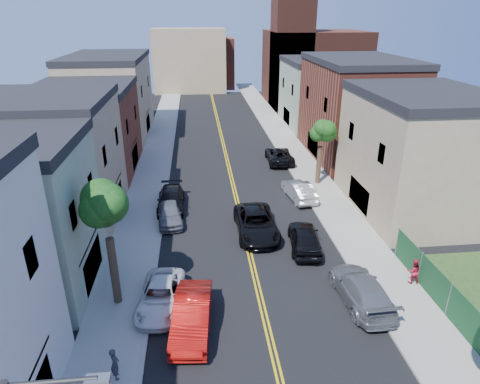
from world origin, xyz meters
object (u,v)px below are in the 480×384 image
object	(u,v)px
black_car_left	(171,200)
pedestrian_left	(115,364)
black_car_right	(305,238)
grey_car_right	(362,290)
red_sedan	(192,315)
white_pickup	(161,296)
pedestrian_right	(414,271)
grey_car_left	(170,213)
black_suv_lane	(256,223)
dark_car_right_far	(279,155)
silver_car_right	(299,190)

from	to	relation	value
black_car_left	pedestrian_left	world-z (taller)	pedestrian_left
black_car_left	black_car_right	distance (m)	11.89
grey_car_right	red_sedan	bearing A→B (deg)	5.21
white_pickup	grey_car_right	size ratio (longest dim) A/B	0.88
black_car_left	pedestrian_right	distance (m)	18.99
pedestrian_left	pedestrian_right	distance (m)	17.08
grey_car_left	black_suv_lane	size ratio (longest dim) A/B	0.74
white_pickup	black_car_right	xyz separation A→B (m)	(9.30, 5.20, 0.15)
white_pickup	grey_car_left	bearing A→B (deg)	95.24
grey_car_left	black_car_left	size ratio (longest dim) A/B	0.85
red_sedan	dark_car_right_far	bearing A→B (deg)	74.91
black_suv_lane	pedestrian_left	distance (m)	14.77
white_pickup	black_car_left	world-z (taller)	black_car_left
silver_car_right	dark_car_right_far	world-z (taller)	silver_car_right
red_sedan	grey_car_right	xyz separation A→B (m)	(9.30, 1.23, -0.05)
silver_car_right	pedestrian_right	size ratio (longest dim) A/B	3.00
white_pickup	silver_car_right	bearing A→B (deg)	56.20
grey_car_left	pedestrian_right	distance (m)	17.50
grey_car_right	black_suv_lane	world-z (taller)	black_suv_lane
black_suv_lane	pedestrian_left	size ratio (longest dim) A/B	3.90
black_suv_lane	red_sedan	bearing A→B (deg)	-116.20
grey_car_right	dark_car_right_far	size ratio (longest dim) A/B	0.99
black_car_left	black_suv_lane	bearing A→B (deg)	-38.76
grey_car_left	black_suv_lane	distance (m)	6.80
silver_car_right	white_pickup	bearing A→B (deg)	43.33
red_sedan	grey_car_left	world-z (taller)	red_sedan
grey_car_left	black_suv_lane	xyz separation A→B (m)	(6.32, -2.52, 0.08)
red_sedan	silver_car_right	distance (m)	17.89
grey_car_left	black_car_right	bearing A→B (deg)	-33.84
white_pickup	pedestrian_right	distance (m)	14.61
pedestrian_left	pedestrian_right	world-z (taller)	pedestrian_right
red_sedan	grey_car_right	bearing A→B (deg)	12.82
grey_car_right	black_car_right	size ratio (longest dim) A/B	1.14
pedestrian_left	pedestrian_right	bearing A→B (deg)	-92.32
dark_car_right_far	grey_car_left	bearing A→B (deg)	51.26
black_car_right	black_suv_lane	bearing A→B (deg)	-31.66
red_sedan	dark_car_right_far	size ratio (longest dim) A/B	0.93
red_sedan	grey_car_right	size ratio (longest dim) A/B	0.93
grey_car_left	black_suv_lane	world-z (taller)	black_suv_lane
dark_car_right_far	black_suv_lane	size ratio (longest dim) A/B	0.92
silver_car_right	dark_car_right_far	size ratio (longest dim) A/B	0.85
grey_car_left	black_car_right	distance (m)	10.51
grey_car_right	silver_car_right	world-z (taller)	grey_car_right
black_car_left	red_sedan	bearing A→B (deg)	-83.63
black_car_right	pedestrian_right	distance (m)	7.12
red_sedan	black_suv_lane	distance (m)	10.62
silver_car_right	dark_car_right_far	distance (m)	9.64
red_sedan	dark_car_right_far	xyz separation A→B (m)	(9.30, 25.01, -0.08)
dark_car_right_far	pedestrian_left	bearing A→B (deg)	67.32
black_car_right	black_suv_lane	xyz separation A→B (m)	(-2.98, 2.38, 0.01)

